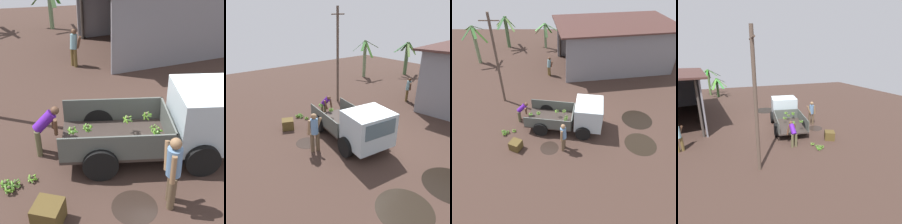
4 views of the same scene
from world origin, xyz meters
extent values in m
plane|color=#3D2B24|center=(0.00, 0.00, 0.00)|extent=(36.00, 36.00, 0.00)
cylinder|color=black|center=(-1.81, -2.37, 0.00)|extent=(1.01, 1.01, 0.01)
cylinder|color=black|center=(3.64, 0.05, 0.00)|extent=(1.89, 1.89, 0.01)
cylinder|color=black|center=(3.28, -2.08, 0.00)|extent=(1.76, 1.76, 0.01)
cube|color=#332A26|center=(-1.82, -0.45, 0.47)|extent=(2.99, 2.20, 0.08)
cube|color=#4D524C|center=(-1.70, 0.43, 0.84)|extent=(2.74, 0.44, 0.67)
cube|color=#4D524C|center=(-1.95, -1.33, 0.84)|extent=(2.74, 0.44, 0.67)
cube|color=#4D524C|center=(-0.49, -0.64, 0.84)|extent=(0.31, 1.82, 0.67)
cube|color=#AEBFC6|center=(0.41, -0.77, 1.14)|extent=(1.77, 1.99, 1.44)
cube|color=#4C606B|center=(1.18, -0.88, 1.43)|extent=(0.23, 1.43, 0.63)
cylinder|color=black|center=(0.32, 0.20, 0.43)|extent=(0.87, 0.34, 0.85)
cylinder|color=black|center=(0.05, -1.68, 0.43)|extent=(0.87, 0.34, 0.85)
cylinder|color=black|center=(-2.10, 0.55, 0.43)|extent=(0.87, 0.34, 0.85)
cylinder|color=black|center=(-2.37, -1.33, 0.43)|extent=(0.87, 0.34, 0.85)
sphere|color=brown|center=(-1.44, -0.23, 0.95)|extent=(0.08, 0.08, 0.08)
cylinder|color=#598C39|center=(-1.37, -0.24, 0.89)|extent=(0.06, 0.19, 0.16)
cylinder|color=#6BA237|center=(-1.41, -0.16, 0.89)|extent=(0.19, 0.11, 0.14)
cylinder|color=#75AC3B|center=(-1.50, -0.19, 0.88)|extent=(0.14, 0.17, 0.16)
cylinder|color=#5C9522|center=(-1.51, -0.27, 0.89)|extent=(0.13, 0.19, 0.14)
cylinder|color=#6EA643|center=(-1.42, -0.31, 0.90)|extent=(0.20, 0.09, 0.14)
sphere|color=#443E2C|center=(-0.88, -0.70, 0.89)|extent=(0.07, 0.07, 0.07)
cylinder|color=olive|center=(-0.91, -0.73, 0.83)|extent=(0.12, 0.12, 0.15)
cylinder|color=olive|center=(-0.86, -0.76, 0.85)|extent=(0.17, 0.08, 0.11)
cylinder|color=#7FAB4A|center=(-0.82, -0.71, 0.84)|extent=(0.07, 0.16, 0.12)
cylinder|color=#557333|center=(-0.83, -0.65, 0.85)|extent=(0.14, 0.14, 0.10)
cylinder|color=#4C7F2B|center=(-0.89, -0.63, 0.85)|extent=(0.17, 0.06, 0.10)
cylinder|color=#70AB3E|center=(-0.92, -0.68, 0.82)|extent=(0.08, 0.14, 0.15)
sphere|color=brown|center=(-1.01, -0.47, 1.16)|extent=(0.07, 0.07, 0.07)
cylinder|color=#659738|center=(-0.97, -0.54, 1.11)|extent=(0.18, 0.13, 0.11)
cylinder|color=#57A128|center=(-0.94, -0.45, 1.11)|extent=(0.10, 0.19, 0.12)
cylinder|color=#4B8827|center=(-1.01, -0.40, 1.10)|extent=(0.19, 0.04, 0.13)
cylinder|color=#63972C|center=(-1.06, -0.46, 1.08)|extent=(0.08, 0.15, 0.17)
cylinder|color=#679E2D|center=(-1.04, -0.53, 1.09)|extent=(0.16, 0.11, 0.17)
sphere|color=#49422F|center=(-2.53, -0.43, 0.96)|extent=(0.07, 0.07, 0.07)
cylinder|color=#6FA143|center=(-2.51, -0.49, 0.90)|extent=(0.17, 0.09, 0.16)
cylinder|color=#63A52D|center=(-2.46, -0.47, 0.92)|extent=(0.12, 0.19, 0.11)
cylinder|color=#5D8F28|center=(-2.45, -0.41, 0.92)|extent=(0.09, 0.19, 0.11)
cylinder|color=#5F863C|center=(-2.49, -0.38, 0.91)|extent=(0.17, 0.13, 0.14)
cylinder|color=#70A63B|center=(-2.55, -0.38, 0.89)|extent=(0.17, 0.09, 0.16)
cylinder|color=#578533|center=(-2.59, -0.39, 0.92)|extent=(0.14, 0.18, 0.11)
cylinder|color=#508424|center=(-2.59, -0.46, 0.91)|extent=(0.11, 0.18, 0.14)
cylinder|color=#55902B|center=(-2.55, -0.48, 0.89)|extent=(0.16, 0.11, 0.16)
sphere|color=#453E2D|center=(-0.91, -1.04, 1.04)|extent=(0.09, 0.09, 0.09)
cylinder|color=#42771D|center=(-0.84, -1.03, 0.98)|extent=(0.09, 0.20, 0.15)
cylinder|color=#5A9A22|center=(-0.92, -0.97, 0.96)|extent=(0.19, 0.06, 0.17)
cylinder|color=#4E9521|center=(-0.97, -1.03, 0.95)|extent=(0.10, 0.17, 0.19)
cylinder|color=#619737|center=(-0.95, -1.09, 0.95)|extent=(0.16, 0.14, 0.19)
cylinder|color=#5B9038|center=(-0.89, -1.09, 0.95)|extent=(0.17, 0.13, 0.19)
sphere|color=#48412F|center=(-2.93, -0.79, 1.17)|extent=(0.09, 0.09, 0.09)
cylinder|color=#6EB247|center=(-2.89, -0.85, 1.12)|extent=(0.18, 0.13, 0.12)
cylinder|color=#48881C|center=(-2.88, -0.78, 1.09)|extent=(0.09, 0.15, 0.17)
cylinder|color=#477724|center=(-2.93, -0.72, 1.12)|extent=(0.18, 0.06, 0.13)
cylinder|color=#6EA340|center=(-3.00, -0.78, 1.11)|extent=(0.08, 0.18, 0.13)
cylinder|color=#4F8523|center=(-2.98, -0.84, 1.12)|extent=(0.17, 0.16, 0.11)
cylinder|color=#3F3833|center=(-1.41, 9.55, 1.81)|extent=(0.16, 0.16, 3.63)
cylinder|color=#3F3833|center=(-0.69, 4.88, 1.81)|extent=(0.16, 0.16, 3.63)
cylinder|color=brown|center=(-5.22, 2.17, 2.96)|extent=(0.15, 0.15, 5.91)
cylinder|color=brown|center=(-5.22, 2.17, 5.46)|extent=(1.18, 0.07, 0.07)
cylinder|color=#6B895E|center=(-2.93, 11.87, 1.23)|extent=(0.25, 0.25, 2.45)
cube|color=#355C1F|center=(-3.45, 12.14, 1.90)|extent=(1.15, 0.75, 1.22)
cube|color=#4A8842|center=(-3.39, 11.55, 2.23)|extent=(1.05, 0.83, 0.57)
cube|color=#496D3B|center=(-2.83, 11.42, 1.95)|extent=(0.45, 0.97, 1.12)
cylinder|color=#6F845B|center=(-8.80, 8.28, 1.65)|extent=(0.30, 0.30, 3.29)
cube|color=#407126|center=(-8.23, 8.17, 2.66)|extent=(1.21, 0.45, 1.38)
cube|color=#355816|center=(-8.57, 8.91, 3.00)|extent=(0.67, 1.34, 0.70)
cube|color=#417423|center=(-9.26, 8.69, 3.04)|extent=(1.09, 1.01, 0.62)
cube|color=#2A4D26|center=(-9.19, 7.90, 2.87)|extent=(0.95, 0.94, 0.97)
cube|color=#3F7834|center=(-8.57, 7.85, 2.94)|extent=(0.68, 0.99, 0.82)
cylinder|color=#49663F|center=(-6.85, 12.07, 1.53)|extent=(0.34, 0.34, 3.06)
cube|color=#3B5F1F|center=(-6.41, 12.13, 2.57)|extent=(0.92, 0.30, 1.09)
cube|color=#235B17|center=(-6.62, 12.39, 2.64)|extent=(0.63, 0.76, 0.95)
cube|color=#36862F|center=(-7.03, 12.83, 2.65)|extent=(0.64, 1.59, 0.94)
cube|color=#285825|center=(-7.36, 12.32, 2.63)|extent=(1.14, 0.72, 0.98)
cube|color=#46602F|center=(-7.27, 11.88, 2.66)|extent=(0.98, 0.67, 0.90)
cube|color=#2B572B|center=(-7.12, 11.43, 2.67)|extent=(0.75, 1.37, 0.90)
cube|color=olive|center=(-6.35, 11.52, 2.54)|extent=(1.15, 1.25, 1.15)
cylinder|color=brown|center=(-1.06, -2.54, 0.42)|extent=(0.20, 0.20, 0.85)
cylinder|color=brown|center=(-1.00, -2.31, 0.42)|extent=(0.20, 0.20, 0.85)
cylinder|color=#5F85AE|center=(-1.04, -2.42, 1.18)|extent=(0.40, 0.39, 0.67)
sphere|color=#8C6746|center=(-1.06, -2.42, 1.63)|extent=(0.24, 0.24, 0.24)
cylinder|color=#8C6746|center=(-1.13, -2.61, 1.14)|extent=(0.15, 0.19, 0.63)
cylinder|color=#8C6746|center=(-1.11, -2.18, 1.17)|extent=(0.19, 0.35, 0.62)
cylinder|color=brown|center=(-3.80, 0.08, 0.38)|extent=(0.16, 0.16, 0.76)
cylinder|color=brown|center=(-3.79, -0.13, 0.38)|extent=(0.16, 0.16, 0.76)
cylinder|color=#541A9C|center=(-3.58, -0.01, 0.97)|extent=(0.64, 0.31, 0.62)
sphere|color=brown|center=(-3.29, 0.00, 1.25)|extent=(0.22, 0.22, 0.22)
cylinder|color=brown|center=(-3.37, 0.19, 0.86)|extent=(0.11, 0.19, 0.57)
cylinder|color=brown|center=(-3.31, -0.19, 0.87)|extent=(0.11, 0.26, 0.57)
cylinder|color=brown|center=(-2.31, 5.94, 0.39)|extent=(0.21, 0.21, 0.78)
cylinder|color=brown|center=(-2.20, 5.75, 0.39)|extent=(0.21, 0.21, 0.78)
cylinder|color=#75A0AB|center=(-2.23, 5.86, 1.09)|extent=(0.44, 0.42, 0.64)
sphere|color=brown|center=(-2.19, 5.88, 1.50)|extent=(0.22, 0.22, 0.22)
cylinder|color=brown|center=(-2.27, 6.06, 1.06)|extent=(0.17, 0.19, 0.59)
cylinder|color=brown|center=(-2.02, 5.76, 1.07)|extent=(0.24, 0.32, 0.58)
sphere|color=#48402E|center=(-3.98, -1.07, 0.12)|extent=(0.07, 0.07, 0.07)
cylinder|color=#729D43|center=(-4.03, -1.12, 0.07)|extent=(0.15, 0.14, 0.13)
cylinder|color=#5EA927|center=(-3.95, -1.13, 0.08)|extent=(0.17, 0.13, 0.11)
cylinder|color=#507A23|center=(-3.92, -1.06, 0.07)|extent=(0.08, 0.18, 0.12)
cylinder|color=#6B9D34|center=(-3.98, -1.00, 0.08)|extent=(0.18, 0.06, 0.12)
cylinder|color=#679A30|center=(-4.06, -1.06, 0.08)|extent=(0.07, 0.18, 0.11)
sphere|color=brown|center=(-4.59, -1.15, 0.15)|extent=(0.09, 0.09, 0.09)
cylinder|color=#467522|center=(-4.52, -1.16, 0.09)|extent=(0.06, 0.18, 0.13)
cylinder|color=#5C8539|center=(-4.55, -1.12, 0.08)|extent=(0.14, 0.15, 0.16)
cylinder|color=#55932B|center=(-4.59, -1.08, 0.10)|extent=(0.18, 0.05, 0.11)
cylinder|color=#6BA52F|center=(-4.63, -1.11, 0.08)|extent=(0.15, 0.14, 0.16)
cylinder|color=#5BA233|center=(-4.66, -1.15, 0.10)|extent=(0.06, 0.18, 0.12)
cylinder|color=#4D791E|center=(-4.64, -1.21, 0.11)|extent=(0.17, 0.15, 0.11)
cylinder|color=#4D752E|center=(-4.60, -1.22, 0.09)|extent=(0.18, 0.08, 0.14)
cylinder|color=#548134|center=(-4.54, -1.19, 0.09)|extent=(0.14, 0.16, 0.14)
sphere|color=#403A29|center=(-4.36, -1.20, 0.15)|extent=(0.07, 0.07, 0.07)
cylinder|color=#507E36|center=(-4.37, -1.13, 0.09)|extent=(0.19, 0.07, 0.13)
cylinder|color=#568335|center=(-4.41, -1.16, 0.08)|extent=(0.13, 0.16, 0.14)
cylinder|color=#64B137|center=(-4.43, -1.22, 0.10)|extent=(0.09, 0.19, 0.11)
cylinder|color=#568F2F|center=(-4.37, -1.27, 0.09)|extent=(0.18, 0.07, 0.13)
cylinder|color=#5D8D3A|center=(-4.32, -1.26, 0.08)|extent=(0.16, 0.11, 0.15)
cylinder|color=#669241|center=(-4.27, -1.20, 0.11)|extent=(0.04, 0.19, 0.10)
cylinder|color=#487E1A|center=(-4.31, -1.15, 0.08)|extent=(0.14, 0.14, 0.16)
sphere|color=#4D4532|center=(-4.49, -1.36, 0.17)|extent=(0.08, 0.08, 0.08)
cylinder|color=#569D20|center=(-4.53, -1.33, 0.09)|extent=(0.14, 0.14, 0.18)
cylinder|color=#6AA03F|center=(-4.56, -1.38, 0.11)|extent=(0.08, 0.19, 0.14)
cylinder|color=#578E25|center=(-4.49, -1.44, 0.12)|extent=(0.19, 0.05, 0.12)
cylinder|color=#49811F|center=(-4.44, -1.40, 0.10)|extent=(0.13, 0.17, 0.15)
cylinder|color=#5A892F|center=(-4.42, -1.35, 0.11)|extent=(0.08, 0.19, 0.14)
cylinder|color=#517B37|center=(-4.48, -1.32, 0.09)|extent=(0.16, 0.08, 0.18)
cube|color=#503E1D|center=(-3.63, -2.39, 0.25)|extent=(0.75, 0.75, 0.50)
camera|label=1|loc=(-3.27, -6.91, 5.25)|focal=50.00mm
camera|label=2|loc=(5.79, -6.66, 5.32)|focal=35.00mm
camera|label=3|loc=(-1.01, -10.57, 9.00)|focal=35.00mm
camera|label=4|loc=(-11.97, 3.13, 4.82)|focal=28.00mm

